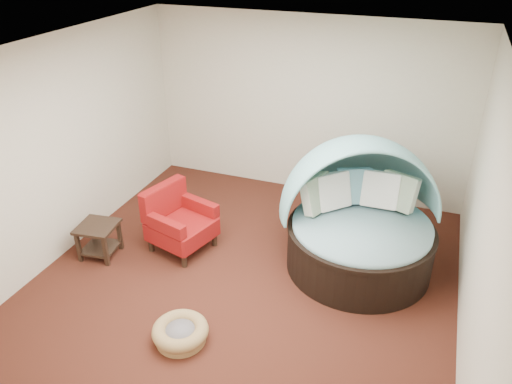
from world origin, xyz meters
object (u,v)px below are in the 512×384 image
(red_armchair, at_px, (178,221))
(side_table, at_px, (99,236))
(canopy_daybed, at_px, (361,210))
(pet_basket, at_px, (180,332))

(red_armchair, height_order, side_table, red_armchair)
(red_armchair, bearing_deg, canopy_daybed, 27.60)
(canopy_daybed, height_order, red_armchair, canopy_daybed)
(pet_basket, distance_m, side_table, 2.02)
(canopy_daybed, xyz_separation_m, side_table, (-3.21, -1.04, -0.48))
(canopy_daybed, relative_size, pet_basket, 3.68)
(canopy_daybed, relative_size, red_armchair, 2.63)
(side_table, bearing_deg, red_armchair, 31.16)
(red_armchair, bearing_deg, pet_basket, -46.24)
(canopy_daybed, bearing_deg, side_table, 174.09)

